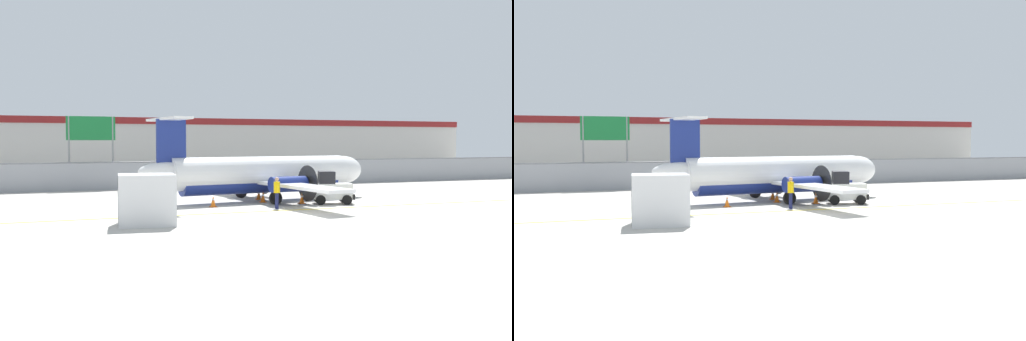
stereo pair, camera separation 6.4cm
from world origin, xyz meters
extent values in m
plane|color=#BCB7AD|center=(0.00, 0.00, 0.00)|extent=(140.00, 140.00, 0.00)
cube|color=yellow|center=(0.00, 2.00, 0.00)|extent=(84.00, 0.20, 0.01)
cube|color=gray|center=(0.00, 18.00, 1.00)|extent=(98.00, 0.04, 2.00)
cylinder|color=slate|center=(0.00, 18.00, 2.05)|extent=(98.00, 0.10, 0.10)
cube|color=#38383A|center=(0.00, 29.50, 0.06)|extent=(98.00, 17.00, 0.12)
cube|color=beige|center=(0.00, 48.00, 3.25)|extent=(91.00, 8.00, 6.50)
cube|color=maroon|center=(0.00, 44.00, 6.10)|extent=(91.00, 0.20, 0.80)
cylinder|color=white|center=(0.04, 6.89, 1.75)|extent=(11.65, 3.37, 1.90)
ellipsoid|color=white|center=(6.03, 7.67, 1.75)|extent=(2.87, 2.13, 1.80)
ellipsoid|color=white|center=(-5.96, 6.11, 1.95)|extent=(3.35, 1.46, 1.05)
cylinder|color=navy|center=(0.04, 6.89, 1.23)|extent=(10.43, 2.81, 1.48)
cube|color=white|center=(0.14, 6.90, 1.18)|extent=(3.66, 16.07, 0.18)
cylinder|color=navy|center=(0.00, 9.51, 1.18)|extent=(2.30, 1.18, 0.90)
cone|color=black|center=(1.14, 9.66, 1.18)|extent=(0.50, 0.49, 0.44)
cylinder|color=#262626|center=(1.29, 9.68, 1.18)|extent=(0.31, 2.09, 2.10)
cylinder|color=navy|center=(0.67, 4.35, 1.18)|extent=(2.30, 1.18, 0.90)
cone|color=black|center=(1.81, 4.50, 1.18)|extent=(0.50, 0.49, 0.44)
cylinder|color=#262626|center=(1.96, 4.52, 1.18)|extent=(0.31, 2.09, 2.10)
cube|color=navy|center=(-5.67, 6.15, 3.30)|extent=(1.71, 0.40, 3.10)
cube|color=white|center=(-5.81, 6.13, 4.85)|extent=(1.71, 4.90, 0.14)
cylinder|color=#59595B|center=(4.06, 7.42, 0.79)|extent=(0.16, 0.16, 0.97)
cylinder|color=black|center=(4.06, 7.42, 0.30)|extent=(0.62, 0.30, 0.60)
cylinder|color=#59595B|center=(-0.55, 9.04, 0.83)|extent=(0.16, 0.16, 0.90)
cylinder|color=black|center=(-0.55, 9.04, 0.38)|extent=(0.78, 0.32, 0.76)
cylinder|color=#59595B|center=(0.03, 4.66, 0.83)|extent=(0.16, 0.16, 0.90)
cylinder|color=black|center=(0.03, 4.66, 0.38)|extent=(0.78, 0.32, 0.76)
cube|color=silver|center=(3.30, 3.98, 0.73)|extent=(2.44, 1.77, 0.90)
cube|color=black|center=(2.97, 4.10, 1.53)|extent=(1.18, 1.24, 0.70)
cube|color=black|center=(4.38, 3.59, 0.43)|extent=(0.52, 1.09, 0.30)
cylinder|color=black|center=(4.21, 4.29, 0.28)|extent=(0.59, 0.36, 0.56)
cylinder|color=black|center=(3.80, 3.16, 0.28)|extent=(0.59, 0.36, 0.56)
cylinder|color=black|center=(2.79, 4.80, 0.28)|extent=(0.59, 0.36, 0.56)
cylinder|color=black|center=(2.39, 3.66, 0.28)|extent=(0.59, 0.36, 0.56)
cylinder|color=#191E4C|center=(-0.61, 2.99, 0.42)|extent=(0.19, 0.19, 0.85)
cylinder|color=#191E4C|center=(-0.66, 2.80, 0.42)|extent=(0.19, 0.19, 0.85)
cylinder|color=yellow|center=(-0.64, 2.89, 1.15)|extent=(0.41, 0.41, 0.60)
cylinder|color=yellow|center=(-0.59, 3.11, 1.18)|extent=(0.12, 0.12, 0.55)
cylinder|color=yellow|center=(-0.68, 2.68, 1.18)|extent=(0.12, 0.12, 0.55)
sphere|color=tan|center=(-0.64, 2.89, 1.59)|extent=(0.22, 0.22, 0.22)
cube|color=silver|center=(-8.20, -0.62, 1.10)|extent=(2.63, 2.28, 2.20)
cube|color=#333338|center=(-8.20, -0.62, 1.10)|extent=(2.43, 0.38, 2.20)
cube|color=orange|center=(-0.19, 6.11, 0.02)|extent=(0.36, 0.36, 0.04)
cone|color=orange|center=(-0.19, 6.11, 0.34)|extent=(0.28, 0.28, 0.60)
cylinder|color=white|center=(-0.19, 6.11, 0.42)|extent=(0.17, 0.17, 0.08)
cube|color=orange|center=(1.68, 4.67, 0.02)|extent=(0.36, 0.36, 0.04)
cone|color=orange|center=(1.68, 4.67, 0.34)|extent=(0.28, 0.28, 0.60)
cylinder|color=white|center=(1.68, 4.67, 0.42)|extent=(0.17, 0.17, 0.08)
cube|color=orange|center=(0.14, 7.68, 0.02)|extent=(0.36, 0.36, 0.04)
cone|color=orange|center=(0.14, 7.68, 0.34)|extent=(0.28, 0.28, 0.60)
cylinder|color=white|center=(0.14, 7.68, 0.42)|extent=(0.17, 0.17, 0.08)
cube|color=orange|center=(-3.64, 4.78, 0.02)|extent=(0.36, 0.36, 0.04)
cone|color=orange|center=(-3.64, 4.78, 0.34)|extent=(0.28, 0.28, 0.60)
cylinder|color=white|center=(-3.64, 4.78, 0.42)|extent=(0.17, 0.17, 0.08)
cube|color=slate|center=(-13.80, 27.98, 0.74)|extent=(4.35, 2.12, 0.80)
cube|color=#262D38|center=(-13.95, 28.00, 1.42)|extent=(2.35, 1.78, 0.56)
cylinder|color=black|center=(-12.31, 28.74, 0.42)|extent=(0.62, 0.26, 0.60)
cylinder|color=black|center=(-12.50, 26.95, 0.42)|extent=(0.62, 0.26, 0.60)
cylinder|color=black|center=(-15.10, 29.02, 0.42)|extent=(0.62, 0.26, 0.60)
cylinder|color=black|center=(-15.28, 27.23, 0.42)|extent=(0.62, 0.26, 0.60)
cube|color=gray|center=(-6.55, 29.33, 0.74)|extent=(4.38, 2.22, 0.80)
cube|color=#262D38|center=(-6.70, 29.31, 1.42)|extent=(2.38, 1.83, 0.56)
cylinder|color=black|center=(-5.28, 30.40, 0.42)|extent=(0.62, 0.27, 0.60)
cylinder|color=black|center=(-5.05, 28.61, 0.42)|extent=(0.62, 0.27, 0.60)
cylinder|color=black|center=(-8.06, 30.04, 0.42)|extent=(0.62, 0.27, 0.60)
cylinder|color=black|center=(-7.83, 28.26, 0.42)|extent=(0.62, 0.27, 0.60)
cube|color=gray|center=(0.52, 33.98, 0.74)|extent=(4.39, 2.25, 0.80)
cube|color=#262D38|center=(0.67, 34.00, 1.42)|extent=(2.39, 1.84, 0.56)
cylinder|color=black|center=(-0.75, 32.90, 0.42)|extent=(0.62, 0.28, 0.60)
cylinder|color=black|center=(-0.99, 34.68, 0.42)|extent=(0.62, 0.28, 0.60)
cylinder|color=black|center=(2.03, 33.28, 0.42)|extent=(0.62, 0.28, 0.60)
cylinder|color=black|center=(1.78, 35.06, 0.42)|extent=(0.62, 0.28, 0.60)
cube|color=#B28C19|center=(7.95, 28.16, 0.74)|extent=(4.38, 2.20, 0.80)
cube|color=#262D38|center=(8.10, 28.18, 1.42)|extent=(2.38, 1.82, 0.56)
cylinder|color=black|center=(6.67, 27.10, 0.42)|extent=(0.62, 0.27, 0.60)
cylinder|color=black|center=(6.45, 28.88, 0.42)|extent=(0.62, 0.27, 0.60)
cylinder|color=black|center=(9.45, 27.44, 0.42)|extent=(0.62, 0.27, 0.60)
cylinder|color=black|center=(9.23, 29.23, 0.42)|extent=(0.62, 0.27, 0.60)
cube|color=gray|center=(14.46, 25.36, 0.74)|extent=(4.38, 2.20, 0.80)
cube|color=#262D38|center=(14.31, 25.34, 1.42)|extent=(2.37, 1.82, 0.56)
cylinder|color=black|center=(15.74, 26.43, 0.42)|extent=(0.62, 0.27, 0.60)
cylinder|color=black|center=(15.96, 24.64, 0.42)|extent=(0.62, 0.27, 0.60)
cylinder|color=black|center=(12.96, 26.08, 0.42)|extent=(0.62, 0.27, 0.60)
cylinder|color=black|center=(13.18, 24.30, 0.42)|extent=(0.62, 0.27, 0.60)
cylinder|color=slate|center=(-10.54, 19.53, 2.75)|extent=(0.14, 0.14, 5.50)
cylinder|color=slate|center=(-7.34, 19.53, 2.75)|extent=(0.14, 0.14, 5.50)
cube|color=#14662D|center=(-8.94, 19.53, 4.60)|extent=(3.60, 0.10, 1.80)
camera|label=1|loc=(-12.37, -25.24, 3.62)|focal=40.00mm
camera|label=2|loc=(-12.31, -25.27, 3.62)|focal=40.00mm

